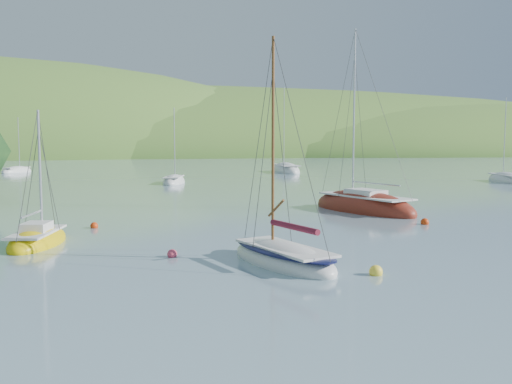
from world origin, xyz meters
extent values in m
plane|color=#73959F|center=(0.00, 0.00, 0.00)|extent=(700.00, 700.00, 0.00)
ellipsoid|color=#4A752C|center=(0.00, 170.00, 0.00)|extent=(440.00, 110.00, 44.00)
ellipsoid|color=#4A752C|center=(90.00, 160.00, 0.00)|extent=(240.00, 100.00, 34.00)
ellipsoid|color=white|center=(-0.87, 0.00, 0.11)|extent=(4.31, 6.69, 1.54)
cube|color=silver|center=(-0.83, -0.12, 0.66)|extent=(3.29, 5.19, 0.10)
cylinder|color=brown|center=(-1.13, 0.71, 4.81)|extent=(0.12, 0.12, 8.37)
ellipsoid|color=#0C0F37|center=(-0.87, 0.00, 0.56)|extent=(4.25, 6.61, 0.26)
cylinder|color=maroon|center=(-0.61, -0.71, 1.57)|extent=(1.26, 2.91, 0.24)
ellipsoid|color=maroon|center=(8.44, 14.80, 0.18)|extent=(6.27, 9.61, 2.51)
cube|color=silver|center=(8.51, 14.63, 1.05)|extent=(4.79, 7.45, 0.10)
cylinder|color=#BCBDC1|center=(8.04, 15.82, 6.70)|extent=(0.12, 0.12, 11.37)
cube|color=silver|center=(8.51, 14.63, 1.29)|extent=(2.53, 3.00, 0.42)
cylinder|color=#BCBDC1|center=(8.85, 13.79, 1.96)|extent=(1.70, 4.09, 0.09)
ellipsoid|color=#E1BF07|center=(-11.18, 6.17, 0.10)|extent=(2.93, 5.48, 1.42)
cube|color=silver|center=(-11.20, 6.06, 0.61)|extent=(2.22, 4.26, 0.10)
cylinder|color=#BCBDC1|center=(-11.07, 6.78, 3.44)|extent=(0.12, 0.12, 5.72)
cube|color=silver|center=(-11.20, 6.06, 0.85)|extent=(1.36, 1.63, 0.42)
cylinder|color=#BCBDC1|center=(-11.29, 5.55, 1.52)|extent=(0.52, 2.48, 0.09)
ellipsoid|color=white|center=(-3.01, 41.61, 0.12)|extent=(3.51, 6.68, 1.73)
cube|color=silver|center=(-3.03, 41.48, 0.74)|extent=(2.66, 5.19, 0.10)
cylinder|color=#BCBDC1|center=(-2.85, 42.35, 4.51)|extent=(0.12, 0.12, 7.62)
ellipsoid|color=white|center=(14.09, 58.95, 0.18)|extent=(3.41, 9.47, 2.57)
cube|color=silver|center=(14.09, 58.77, 1.08)|extent=(2.54, 7.39, 0.10)
cylinder|color=#BCBDC1|center=(14.08, 60.09, 6.70)|extent=(0.12, 0.12, 11.33)
ellipsoid|color=white|center=(-24.34, 65.90, 0.12)|extent=(4.50, 6.45, 1.67)
cube|color=silver|center=(-24.39, 65.79, 0.71)|extent=(3.44, 5.00, 0.10)
cylinder|color=#BCBDC1|center=(-24.04, 66.57, 4.34)|extent=(0.12, 0.12, 7.33)
ellipsoid|color=white|center=(34.14, 36.03, 0.14)|extent=(3.67, 7.64, 2.00)
cube|color=silver|center=(34.12, 35.89, 0.85)|extent=(2.78, 5.95, 0.10)
cylinder|color=#BCBDC1|center=(34.28, 36.90, 5.21)|extent=(0.12, 0.12, 8.80)
sphere|color=yellow|center=(2.00, -2.50, 0.12)|extent=(0.50, 0.50, 0.50)
sphere|color=#DA3C56|center=(-5.13, 2.13, 0.12)|extent=(0.42, 0.42, 0.42)
sphere|color=red|center=(9.68, 8.47, 0.12)|extent=(0.48, 0.48, 0.48)
sphere|color=red|center=(-9.00, 10.74, 0.12)|extent=(0.42, 0.42, 0.42)
camera|label=1|loc=(-6.23, -21.67, 4.98)|focal=40.00mm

